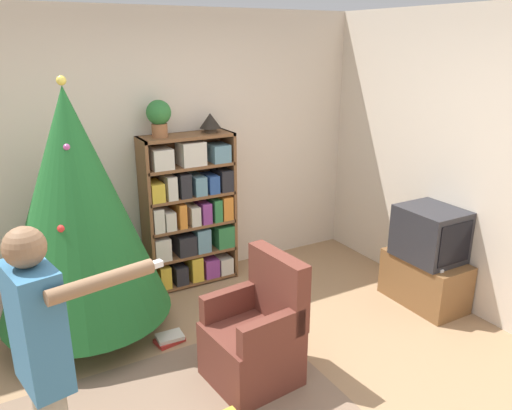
{
  "coord_description": "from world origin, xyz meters",
  "views": [
    {
      "loc": [
        -1.39,
        -2.38,
        2.32
      ],
      "look_at": [
        0.49,
        0.93,
        1.05
      ],
      "focal_mm": 35.0,
      "sensor_mm": 36.0,
      "label": 1
    }
  ],
  "objects_px": {
    "television": "(430,234)",
    "standing_person": "(44,357)",
    "bookshelf": "(190,214)",
    "potted_plant": "(159,116)",
    "table_lamp": "(210,121)",
    "armchair": "(256,338)",
    "christmas_tree": "(76,206)"
  },
  "relations": [
    {
      "from": "bookshelf",
      "to": "christmas_tree",
      "type": "height_order",
      "value": "christmas_tree"
    },
    {
      "from": "armchair",
      "to": "table_lamp",
      "type": "relative_size",
      "value": 4.6
    },
    {
      "from": "christmas_tree",
      "to": "potted_plant",
      "type": "relative_size",
      "value": 6.32
    },
    {
      "from": "television",
      "to": "standing_person",
      "type": "bearing_deg",
      "value": -168.96
    },
    {
      "from": "television",
      "to": "potted_plant",
      "type": "distance_m",
      "value": 2.62
    },
    {
      "from": "bookshelf",
      "to": "potted_plant",
      "type": "distance_m",
      "value": 0.99
    },
    {
      "from": "potted_plant",
      "to": "table_lamp",
      "type": "distance_m",
      "value": 0.5
    },
    {
      "from": "christmas_tree",
      "to": "table_lamp",
      "type": "bearing_deg",
      "value": 19.6
    },
    {
      "from": "potted_plant",
      "to": "table_lamp",
      "type": "bearing_deg",
      "value": 0.0
    },
    {
      "from": "bookshelf",
      "to": "armchair",
      "type": "relative_size",
      "value": 1.62
    },
    {
      "from": "television",
      "to": "armchair",
      "type": "bearing_deg",
      "value": -174.56
    },
    {
      "from": "standing_person",
      "to": "table_lamp",
      "type": "bearing_deg",
      "value": 128.04
    },
    {
      "from": "bookshelf",
      "to": "christmas_tree",
      "type": "bearing_deg",
      "value": -156.91
    },
    {
      "from": "christmas_tree",
      "to": "television",
      "type": "bearing_deg",
      "value": -19.35
    },
    {
      "from": "armchair",
      "to": "table_lamp",
      "type": "xyz_separation_m",
      "value": [
        0.43,
        1.64,
        1.26
      ]
    },
    {
      "from": "television",
      "to": "bookshelf",
      "type": "bearing_deg",
      "value": 139.27
    },
    {
      "from": "bookshelf",
      "to": "standing_person",
      "type": "xyz_separation_m",
      "value": [
        -1.57,
        -2.09,
        0.21
      ]
    },
    {
      "from": "bookshelf",
      "to": "television",
      "type": "xyz_separation_m",
      "value": [
        1.69,
        -1.45,
        -0.04
      ]
    },
    {
      "from": "potted_plant",
      "to": "table_lamp",
      "type": "height_order",
      "value": "potted_plant"
    },
    {
      "from": "standing_person",
      "to": "table_lamp",
      "type": "distance_m",
      "value": 2.85
    },
    {
      "from": "christmas_tree",
      "to": "armchair",
      "type": "height_order",
      "value": "christmas_tree"
    },
    {
      "from": "bookshelf",
      "to": "christmas_tree",
      "type": "relative_size",
      "value": 0.71
    },
    {
      "from": "television",
      "to": "standing_person",
      "type": "xyz_separation_m",
      "value": [
        -3.26,
        -0.64,
        0.25
      ]
    },
    {
      "from": "standing_person",
      "to": "television",
      "type": "bearing_deg",
      "value": 89.96
    },
    {
      "from": "television",
      "to": "standing_person",
      "type": "distance_m",
      "value": 3.33
    },
    {
      "from": "armchair",
      "to": "potted_plant",
      "type": "bearing_deg",
      "value": 176.56
    },
    {
      "from": "television",
      "to": "potted_plant",
      "type": "height_order",
      "value": "potted_plant"
    },
    {
      "from": "table_lamp",
      "to": "standing_person",
      "type": "bearing_deg",
      "value": -130.88
    },
    {
      "from": "television",
      "to": "table_lamp",
      "type": "height_order",
      "value": "table_lamp"
    },
    {
      "from": "armchair",
      "to": "standing_person",
      "type": "xyz_separation_m",
      "value": [
        -1.38,
        -0.46,
        0.61
      ]
    },
    {
      "from": "christmas_tree",
      "to": "potted_plant",
      "type": "distance_m",
      "value": 1.13
    },
    {
      "from": "bookshelf",
      "to": "television",
      "type": "bearing_deg",
      "value": -40.73
    }
  ]
}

